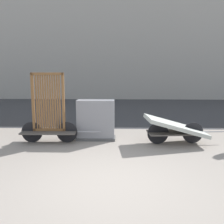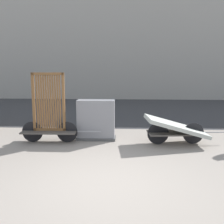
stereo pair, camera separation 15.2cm
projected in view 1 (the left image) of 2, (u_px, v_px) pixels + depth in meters
ground_plane at (108, 184)px, 4.87m from camera, size 60.00×60.00×0.00m
road_strip at (116, 109)px, 13.26m from camera, size 56.00×8.32×0.01m
building_facade at (117, 32)px, 18.54m from camera, size 48.00×4.00×9.16m
bike_cart_with_bedframe at (49, 118)px, 7.42m from camera, size 2.28×0.66×1.99m
bike_cart_with_mattress at (176, 128)px, 7.35m from camera, size 2.35×1.15×0.79m
utility_cabinet at (96, 121)px, 7.75m from camera, size 1.16×0.47×1.19m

